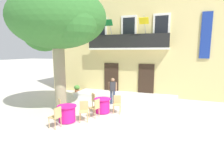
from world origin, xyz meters
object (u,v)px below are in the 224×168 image
cafe_table_middle (67,114)px  cafe_chair_middle_2 (84,110)px  cafe_table_near_tree (102,105)px  cafe_chair_middle_0 (62,107)px  cafe_chair_near_tree_0 (95,107)px  cafe_chair_near_tree_1 (117,103)px  plane_tree (56,21)px  pedestrian_near_entrance (113,90)px  ground_planter_left (77,89)px  cafe_chair_near_tree_2 (95,100)px  cafe_chair_middle_1 (56,116)px

cafe_table_middle → cafe_chair_middle_2: size_ratio=0.95×
cafe_table_near_tree → cafe_chair_middle_0: (-1.59, -1.26, 0.14)m
cafe_chair_near_tree_0 → cafe_chair_near_tree_1: 1.26m
plane_tree → pedestrian_near_entrance: 4.85m
cafe_chair_near_tree_1 → cafe_chair_middle_2: bearing=-123.9°
cafe_table_near_tree → ground_planter_left: bearing=134.9°
cafe_chair_middle_0 → cafe_chair_middle_2: same height
cafe_table_near_tree → cafe_chair_near_tree_2: 0.77m
cafe_chair_near_tree_1 → cafe_table_middle: bearing=-131.0°
plane_tree → cafe_table_middle: bearing=-45.8°
plane_tree → cafe_chair_middle_1: (1.24, -2.06, -4.11)m
cafe_chair_near_tree_1 → ground_planter_left: cafe_chair_near_tree_1 is taller
cafe_chair_near_tree_2 → pedestrian_near_entrance: 1.47m
cafe_table_middle → ground_planter_left: 6.03m
plane_tree → cafe_chair_near_tree_0: bearing=-8.3°
plane_tree → cafe_chair_middle_0: plane_tree is taller
cafe_table_middle → cafe_chair_middle_2: cafe_chair_middle_2 is taller
cafe_chair_middle_2 → pedestrian_near_entrance: size_ratio=0.57×
cafe_chair_middle_0 → cafe_chair_middle_1: bearing=-65.6°
cafe_chair_middle_2 → ground_planter_left: size_ratio=1.46×
plane_tree → ground_planter_left: 6.10m
cafe_chair_middle_0 → pedestrian_near_entrance: bearing=62.9°
cafe_chair_near_tree_0 → cafe_chair_middle_0: bearing=-161.7°
plane_tree → ground_planter_left: bearing=108.8°
cafe_chair_near_tree_1 → cafe_chair_middle_1: (-1.75, -2.73, 0.00)m
cafe_chair_near_tree_0 → cafe_chair_near_tree_1: (0.77, 1.00, 0.00)m
cafe_chair_near_tree_0 → cafe_chair_near_tree_1: size_ratio=1.00×
cafe_chair_middle_1 → pedestrian_near_entrance: pedestrian_near_entrance is taller
cafe_chair_middle_2 → cafe_chair_near_tree_2: bearing=98.4°
cafe_chair_near_tree_1 → cafe_table_middle: size_ratio=1.05×
cafe_chair_middle_1 → pedestrian_near_entrance: (0.98, 4.22, 0.37)m
cafe_chair_middle_2 → pedestrian_near_entrance: 3.12m
cafe_chair_middle_2 → cafe_table_middle: bearing=-149.4°
cafe_chair_near_tree_0 → cafe_chair_middle_1: 1.99m
cafe_chair_near_tree_1 → ground_planter_left: size_ratio=1.46×
cafe_table_near_tree → cafe_chair_near_tree_2: bearing=145.2°
cafe_table_near_tree → cafe_table_middle: size_ratio=1.00×
cafe_chair_near_tree_1 → cafe_chair_middle_1: same height
cafe_chair_near_tree_0 → cafe_chair_middle_0: same height
cafe_chair_near_tree_2 → cafe_chair_near_tree_0: bearing=-64.4°
cafe_chair_near_tree_0 → pedestrian_near_entrance: pedestrian_near_entrance is taller
cafe_chair_middle_1 → cafe_chair_middle_2: (0.68, 1.14, 0.00)m
cafe_chair_middle_0 → ground_planter_left: size_ratio=1.46×
ground_planter_left → pedestrian_near_entrance: (3.61, -1.95, 0.55)m
cafe_chair_near_tree_0 → cafe_chair_middle_1: (-0.98, -1.73, 0.00)m
cafe_chair_near_tree_0 → cafe_table_middle: size_ratio=1.05×
cafe_chair_near_tree_0 → cafe_table_middle: bearing=-134.2°
pedestrian_near_entrance → cafe_chair_near_tree_0: bearing=-89.9°
cafe_chair_near_tree_2 → cafe_chair_middle_0: size_ratio=1.00×
plane_tree → cafe_chair_near_tree_0: (2.22, -0.32, -4.11)m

